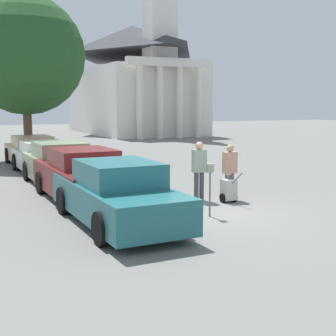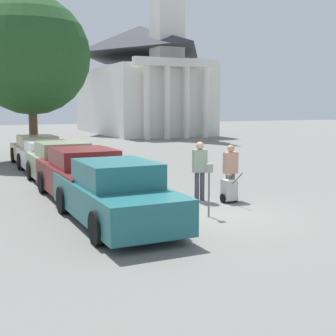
# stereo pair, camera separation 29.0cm
# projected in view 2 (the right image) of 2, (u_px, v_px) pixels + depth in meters

# --- Properties ---
(ground_plane) EXTENTS (120.00, 120.00, 0.00)m
(ground_plane) POSITION_uv_depth(u_px,v_px,m) (202.00, 215.00, 12.43)
(ground_plane) COLOR slate
(parked_car_teal) EXTENTS (2.11, 5.17, 1.56)m
(parked_car_teal) POSITION_uv_depth(u_px,v_px,m) (115.00, 195.00, 11.40)
(parked_car_teal) COLOR #23666B
(parked_car_teal) RESTS_ON ground_plane
(parked_car_maroon) EXTENTS (2.13, 5.22, 1.59)m
(parked_car_maroon) POSITION_uv_depth(u_px,v_px,m) (83.00, 176.00, 14.28)
(parked_car_maroon) COLOR maroon
(parked_car_maroon) RESTS_ON ground_plane
(parked_car_sage) EXTENTS (2.10, 4.73, 1.56)m
(parked_car_sage) POSITION_uv_depth(u_px,v_px,m) (62.00, 165.00, 17.09)
(parked_car_sage) COLOR gray
(parked_car_sage) RESTS_ON ground_plane
(parked_car_white) EXTENTS (2.10, 4.85, 1.38)m
(parked_car_white) POSITION_uv_depth(u_px,v_px,m) (47.00, 158.00, 19.93)
(parked_car_white) COLOR silver
(parked_car_white) RESTS_ON ground_plane
(parked_car_tan) EXTENTS (2.07, 5.22, 1.44)m
(parked_car_tan) POSITION_uv_depth(u_px,v_px,m) (37.00, 151.00, 22.46)
(parked_car_tan) COLOR tan
(parked_car_tan) RESTS_ON ground_plane
(parking_meter) EXTENTS (0.18, 0.09, 1.39)m
(parking_meter) POSITION_uv_depth(u_px,v_px,m) (209.00, 180.00, 12.07)
(parking_meter) COLOR slate
(parking_meter) RESTS_ON ground_plane
(person_worker) EXTENTS (0.46, 0.30, 1.80)m
(person_worker) POSITION_uv_depth(u_px,v_px,m) (200.00, 167.00, 14.11)
(person_worker) COLOR #3F3F47
(person_worker) RESTS_ON ground_plane
(person_supervisor) EXTENTS (0.43, 0.23, 1.70)m
(person_supervisor) POSITION_uv_depth(u_px,v_px,m) (230.00, 169.00, 14.21)
(person_supervisor) COLOR #665B4C
(person_supervisor) RESTS_ON ground_plane
(equipment_cart) EXTENTS (0.49, 1.00, 1.00)m
(equipment_cart) POSITION_uv_depth(u_px,v_px,m) (229.00, 190.00, 13.92)
(equipment_cart) COLOR #B2B2AD
(equipment_cart) RESTS_ON ground_plane
(church) EXTENTS (9.42, 17.72, 23.14)m
(church) POSITION_uv_depth(u_px,v_px,m) (142.00, 76.00, 47.27)
(church) COLOR silver
(church) RESTS_ON ground_plane
(shade_tree) EXTENTS (6.03, 6.03, 8.41)m
(shade_tree) POSITION_uv_depth(u_px,v_px,m) (31.00, 55.00, 23.78)
(shade_tree) COLOR brown
(shade_tree) RESTS_ON ground_plane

